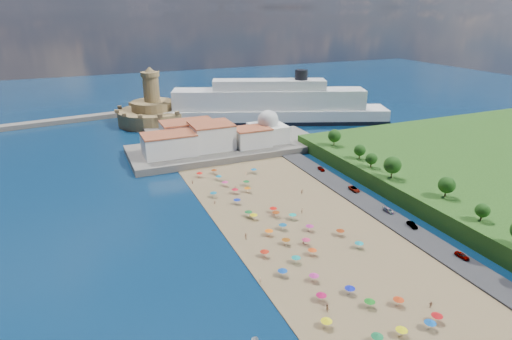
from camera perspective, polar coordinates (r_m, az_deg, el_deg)
name	(u,v)px	position (r m, az deg, el deg)	size (l,w,h in m)	color
ground	(276,221)	(135.82, 2.64, -6.86)	(700.00, 700.00, 0.00)	#071938
terrace	(227,148)	(201.25, -3.84, 2.98)	(90.00, 36.00, 3.00)	#59544C
jetty	(165,134)	(228.31, -12.05, 4.66)	(18.00, 70.00, 2.40)	#59544C
waterfront_buildings	(199,137)	(196.24, -7.55, 4.33)	(57.00, 29.00, 11.00)	silver
domed_building	(268,129)	(204.55, 1.60, 5.50)	(16.00, 16.00, 15.00)	silver
fortress	(153,112)	(255.59, -13.55, 7.53)	(40.00, 40.00, 32.40)	#9D7D4E
cruise_ship	(269,107)	(251.01, 1.74, 8.38)	(136.16, 69.11, 30.16)	black
beach_parasols	(291,235)	(123.89, 4.64, -8.70)	(29.59, 113.24, 2.20)	gray
beachgoers	(276,229)	(128.95, 2.68, -7.90)	(36.50, 96.61, 1.87)	tan
parked_cars	(374,201)	(151.18, 15.49, -4.05)	(2.62, 75.47, 1.44)	gray
hillside_trees	(417,177)	(151.99, 20.71, -0.92)	(12.40, 107.68, 8.00)	#382314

